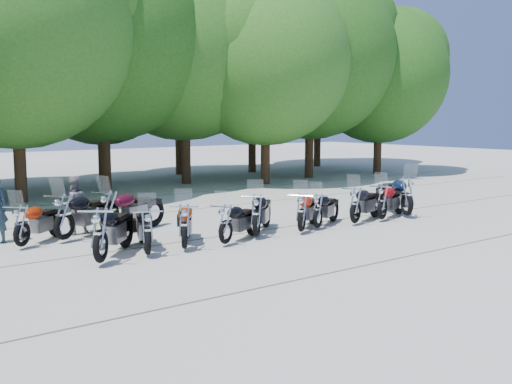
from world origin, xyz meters
TOP-DOWN VIEW (x-y plane):
  - ground at (0.00, 0.00)m, footprint 90.00×90.00m
  - tree_3 at (-3.57, 11.24)m, footprint 8.70×8.70m
  - tree_4 at (0.54, 13.09)m, footprint 9.13×9.13m
  - tree_5 at (4.61, 13.20)m, footprint 9.04×9.04m
  - tree_6 at (7.55, 10.82)m, footprint 8.00×8.00m
  - tree_7 at (11.20, 11.78)m, footprint 8.79×8.79m
  - tree_8 at (15.83, 11.20)m, footprint 7.53×7.53m
  - tree_12 at (1.80, 16.47)m, footprint 7.88×7.88m
  - tree_13 at (6.69, 17.47)m, footprint 8.31×8.31m
  - tree_14 at (10.68, 16.09)m, footprint 8.02×8.02m
  - tree_15 at (16.61, 17.02)m, footprint 9.67×9.67m
  - motorcycle_0 at (-4.98, 0.36)m, footprint 2.23×2.38m
  - motorcycle_1 at (-3.83, 0.48)m, footprint 1.45×2.31m
  - motorcycle_2 at (-2.85, 0.52)m, footprint 1.79×2.26m
  - motorcycle_3 at (-1.75, 0.40)m, footprint 2.13×1.50m
  - motorcycle_4 at (-0.60, 0.67)m, footprint 2.18×2.13m
  - motorcycle_5 at (0.76, 0.45)m, footprint 2.18×1.87m
  - motorcycle_6 at (1.53, 0.64)m, footprint 2.10×1.53m
  - motorcycle_7 at (2.90, 0.50)m, footprint 2.35×1.45m
  - motorcycle_8 at (4.02, 0.46)m, footprint 2.34×1.45m
  - motorcycle_9 at (5.13, 0.44)m, footprint 1.85×2.65m
  - motorcycle_10 at (-5.85, 3.07)m, footprint 2.06×1.90m
  - motorcycle_11 at (-4.77, 3.21)m, footprint 2.54×1.86m
  - motorcycle_12 at (-3.54, 3.21)m, footprint 2.54×1.61m
  - rider_1 at (-4.19, 4.10)m, footprint 0.77×0.61m

SIDE VIEW (x-z plane):
  - ground at x=0.00m, z-range 0.00..0.00m
  - motorcycle_6 at x=1.53m, z-range 0.00..1.16m
  - motorcycle_3 at x=-1.75m, z-range 0.00..1.17m
  - motorcycle_10 at x=-5.85m, z-range 0.00..1.22m
  - motorcycle_5 at x=0.76m, z-range 0.00..1.25m
  - motorcycle_1 at x=-3.83m, z-range 0.00..1.25m
  - motorcycle_8 at x=4.02m, z-range 0.00..1.27m
  - motorcycle_2 at x=-2.85m, z-range 0.00..1.27m
  - motorcycle_7 at x=2.90m, z-range 0.00..1.27m
  - motorcycle_4 at x=-0.60m, z-range 0.00..1.32m
  - motorcycle_12 at x=-3.54m, z-range 0.00..1.38m
  - motorcycle_11 at x=-4.77m, z-range 0.00..1.40m
  - motorcycle_0 at x=-4.98m, z-range 0.00..1.41m
  - motorcycle_9 at x=5.13m, z-range 0.00..1.46m
  - rider_1 at x=-4.19m, z-range 0.00..1.59m
  - tree_8 at x=15.83m, z-range 0.85..10.10m
  - tree_12 at x=1.80m, z-range 0.89..10.56m
  - tree_6 at x=7.55m, z-range 0.90..10.72m
  - tree_14 at x=10.68m, z-range 0.91..10.75m
  - tree_13 at x=6.69m, z-range 0.94..11.14m
  - tree_3 at x=-3.57m, z-range 0.98..11.66m
  - tree_7 at x=11.20m, z-range 0.99..11.79m
  - tree_5 at x=4.61m, z-range 1.02..12.12m
  - tree_4 at x=0.54m, z-range 1.03..12.24m
  - tree_15 at x=16.61m, z-range 1.09..12.96m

